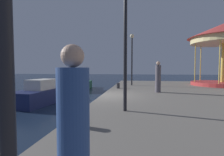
% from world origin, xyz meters
% --- Properties ---
extents(ground_plane, '(120.00, 120.00, 0.00)m').
position_xyz_m(ground_plane, '(0.00, 0.00, 0.00)').
color(ground_plane, '#162338').
extents(motorboat_navy, '(2.19, 4.29, 1.56)m').
position_xyz_m(motorboat_navy, '(-4.16, 0.90, 0.60)').
color(motorboat_navy, '#19214C').
rests_on(motorboat_navy, ground).
extents(motorboat_green, '(2.60, 5.60, 1.61)m').
position_xyz_m(motorboat_green, '(-4.24, 8.03, 0.60)').
color(motorboat_green, '#236638').
rests_on(motorboat_green, ground).
extents(carousel, '(5.81, 5.81, 5.32)m').
position_xyz_m(carousel, '(9.25, 6.67, 4.76)').
color(carousel, '#B23333').
rests_on(carousel, quay_dock).
extents(lamp_post_mid_promenade, '(0.36, 0.36, 4.56)m').
position_xyz_m(lamp_post_mid_promenade, '(1.54, -3.45, 3.89)').
color(lamp_post_mid_promenade, black).
rests_on(lamp_post_mid_promenade, quay_dock).
extents(lamp_post_far_end, '(0.36, 0.36, 4.48)m').
position_xyz_m(lamp_post_far_end, '(1.47, 5.74, 3.84)').
color(lamp_post_far_end, black).
rests_on(lamp_post_far_end, quay_dock).
extents(bollard_center, '(0.24, 0.24, 0.40)m').
position_xyz_m(bollard_center, '(0.44, -5.20, 1.00)').
color(bollard_center, '#2D2D33').
rests_on(bollard_center, quay_dock).
extents(bollard_south, '(0.24, 0.24, 0.40)m').
position_xyz_m(bollard_south, '(0.56, 3.18, 1.00)').
color(bollard_south, '#2D2D33').
rests_on(bollard_south, quay_dock).
extents(person_far_corner, '(0.34, 0.34, 1.70)m').
position_xyz_m(person_far_corner, '(1.29, -7.52, 1.59)').
color(person_far_corner, '#2D4C8C').
rests_on(person_far_corner, quay_dock).
extents(person_mid_promenade, '(0.34, 0.34, 1.91)m').
position_xyz_m(person_mid_promenade, '(3.22, 1.47, 1.70)').
color(person_mid_promenade, '#514C56').
rests_on(person_mid_promenade, quay_dock).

